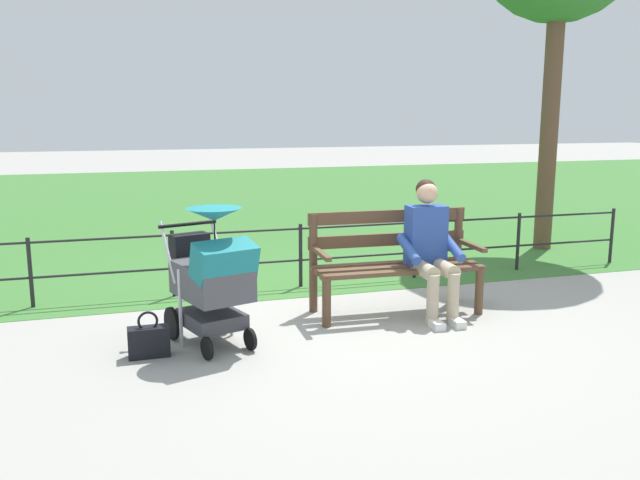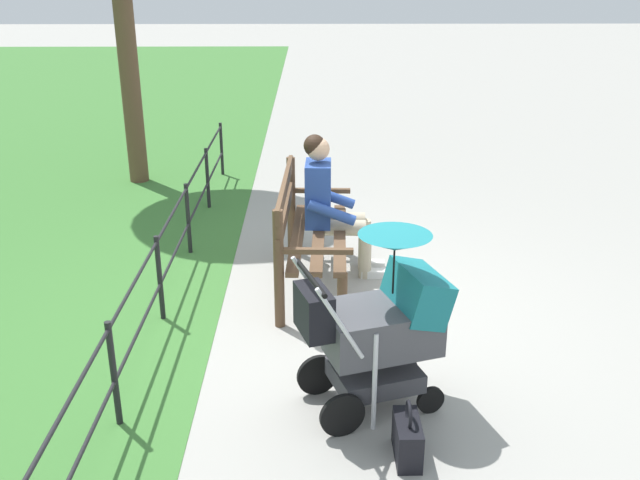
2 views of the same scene
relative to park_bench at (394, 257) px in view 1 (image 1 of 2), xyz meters
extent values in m
plane|color=#9E9B93|center=(0.61, 0.12, -0.53)|extent=(60.00, 60.00, 0.00)
cube|color=#3D7533|center=(0.61, -8.68, -0.52)|extent=(40.00, 16.00, 0.01)
cube|color=brown|center=(0.00, -0.06, -0.08)|extent=(1.60, 0.16, 0.04)
cube|color=brown|center=(0.00, 0.12, -0.08)|extent=(1.60, 0.16, 0.04)
cube|color=brown|center=(0.01, 0.29, -0.08)|extent=(1.60, 0.16, 0.04)
cube|color=brown|center=(-0.01, -0.16, 0.14)|extent=(1.60, 0.10, 0.12)
cube|color=brown|center=(-0.01, -0.16, 0.37)|extent=(1.60, 0.10, 0.12)
cylinder|color=brown|center=(-0.74, 0.34, -0.30)|extent=(0.08, 0.08, 0.45)
cylinder|color=brown|center=(-0.76, -0.14, -0.05)|extent=(0.08, 0.08, 0.95)
cube|color=brown|center=(-0.75, 0.14, 0.10)|extent=(0.07, 0.56, 0.04)
cylinder|color=brown|center=(0.76, 0.29, -0.30)|extent=(0.08, 0.08, 0.45)
cylinder|color=brown|center=(0.74, -0.19, -0.05)|extent=(0.08, 0.08, 0.95)
cube|color=brown|center=(0.75, 0.09, 0.10)|extent=(0.07, 0.56, 0.04)
cylinder|color=tan|center=(-0.37, 0.34, -0.06)|extent=(0.16, 0.41, 0.14)
cylinder|color=tan|center=(-0.17, 0.33, -0.06)|extent=(0.16, 0.41, 0.14)
cylinder|color=tan|center=(-0.36, 0.54, -0.29)|extent=(0.11, 0.11, 0.47)
cylinder|color=tan|center=(-0.16, 0.53, -0.29)|extent=(0.11, 0.11, 0.47)
cube|color=silver|center=(-0.36, 0.62, -0.49)|extent=(0.11, 0.22, 0.07)
cube|color=silver|center=(-0.16, 0.61, -0.49)|extent=(0.11, 0.22, 0.07)
cube|color=#284793|center=(-0.27, 0.12, 0.22)|extent=(0.37, 0.23, 0.56)
cylinder|color=#284793|center=(-0.49, 0.24, 0.12)|extent=(0.11, 0.43, 0.23)
cylinder|color=#284793|center=(-0.05, 0.23, 0.12)|extent=(0.11, 0.43, 0.23)
sphere|color=tan|center=(-0.27, 0.12, 0.62)|extent=(0.20, 0.20, 0.20)
sphere|color=black|center=(-0.28, 0.09, 0.65)|extent=(0.19, 0.19, 0.19)
cylinder|color=black|center=(1.67, 0.09, -0.39)|extent=(0.11, 0.28, 0.28)
cylinder|color=black|center=(2.11, 0.23, -0.39)|extent=(0.11, 0.28, 0.28)
cylinder|color=black|center=(1.53, 0.67, -0.44)|extent=(0.08, 0.18, 0.18)
cylinder|color=black|center=(1.89, 0.79, -0.44)|extent=(0.08, 0.18, 0.18)
cube|color=#38383D|center=(1.80, 0.45, -0.31)|extent=(0.56, 0.62, 0.12)
cylinder|color=silver|center=(1.61, 0.28, -0.20)|extent=(0.03, 0.03, 0.65)
cylinder|color=silver|center=(2.05, 0.42, -0.20)|extent=(0.03, 0.03, 0.65)
cube|color=#47474C|center=(1.80, 0.46, 0.02)|extent=(0.64, 0.79, 0.28)
cube|color=#19727A|center=(1.72, 0.69, 0.22)|extent=(0.55, 0.44, 0.33)
cylinder|color=black|center=(1.93, 0.05, 0.42)|extent=(0.50, 0.19, 0.03)
cylinder|color=silver|center=(1.68, 0.07, 0.22)|extent=(0.12, 0.29, 0.49)
cylinder|color=silver|center=(2.12, 0.21, 0.22)|extent=(0.12, 0.29, 0.49)
cone|color=#19727A|center=(1.77, 0.54, 0.57)|extent=(0.55, 0.55, 0.10)
cylinder|color=black|center=(1.77, 0.54, 0.39)|extent=(0.01, 0.01, 0.30)
cube|color=black|center=(1.92, 0.06, 0.20)|extent=(0.35, 0.25, 0.28)
cube|color=black|center=(2.32, 0.59, -0.41)|extent=(0.32, 0.14, 0.24)
torus|color=black|center=(2.32, 0.59, -0.24)|extent=(0.16, 0.02, 0.16)
cylinder|color=black|center=(-3.49, -1.13, -0.18)|extent=(0.04, 0.04, 0.70)
cylinder|color=black|center=(-2.12, -1.13, -0.18)|extent=(0.04, 0.04, 0.70)
cylinder|color=black|center=(-0.75, -1.13, -0.18)|extent=(0.04, 0.04, 0.70)
cylinder|color=black|center=(0.61, -1.13, -0.18)|extent=(0.04, 0.04, 0.70)
cylinder|color=black|center=(1.98, -1.13, -0.18)|extent=(0.04, 0.04, 0.70)
cylinder|color=black|center=(3.35, -1.13, -0.18)|extent=(0.04, 0.04, 0.70)
cylinder|color=black|center=(0.61, -1.13, 0.12)|extent=(8.20, 0.02, 0.02)
cylinder|color=black|center=(0.61, -1.13, -0.23)|extent=(8.20, 0.02, 0.02)
cylinder|color=brown|center=(-3.21, -2.17, 1.17)|extent=(0.24, 0.24, 3.39)
camera|label=1|loc=(2.48, 5.72, 1.36)|focal=37.28mm
camera|label=2|loc=(5.57, 0.05, 2.09)|focal=39.29mm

